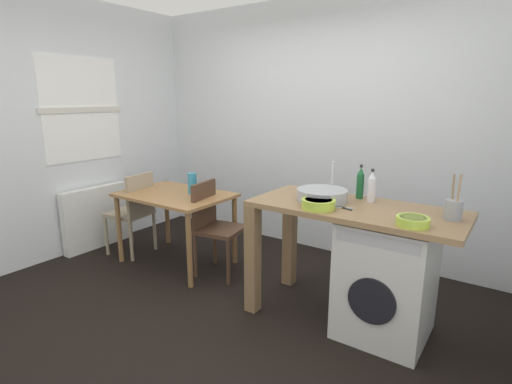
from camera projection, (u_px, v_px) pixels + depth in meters
ground_plane at (215, 309)px, 3.21m from camera, size 5.46×5.46×0.00m
wall_back at (317, 129)px, 4.29m from camera, size 4.60×0.10×2.70m
wall_window_side at (54, 130)px, 4.09m from camera, size 0.12×3.80×2.70m
radiator at (97, 217)px, 4.49m from camera, size 0.10×0.80×0.70m
dining_table at (175, 203)px, 3.99m from camera, size 1.10×0.76×0.74m
chair_person_seat at (134, 209)px, 4.25m from camera, size 0.45×0.45×0.90m
chair_opposite at (214, 223)px, 3.79m from camera, size 0.46×0.46×0.90m
kitchen_counter at (327, 222)px, 2.99m from camera, size 1.50×0.68×0.92m
washing_machine at (386, 278)px, 2.81m from camera, size 0.60×0.61×0.86m
sink_basin at (322, 195)px, 2.97m from camera, size 0.38×0.38×0.09m
tap at (333, 179)px, 3.09m from camera, size 0.02×0.02×0.28m
bottle_tall_green at (360, 183)px, 3.03m from camera, size 0.06×0.06×0.26m
bottle_squat_brown at (372, 187)px, 2.93m from camera, size 0.06×0.06×0.25m
mixing_bowl at (319, 203)px, 2.78m from camera, size 0.24×0.24×0.07m
utensil_crock at (453, 209)px, 2.51m from camera, size 0.11×0.11×0.30m
colander at (413, 221)px, 2.40m from camera, size 0.20×0.20×0.06m
vase at (192, 183)px, 3.94m from camera, size 0.09×0.09×0.21m
scissors at (343, 208)px, 2.78m from camera, size 0.15×0.06×0.01m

